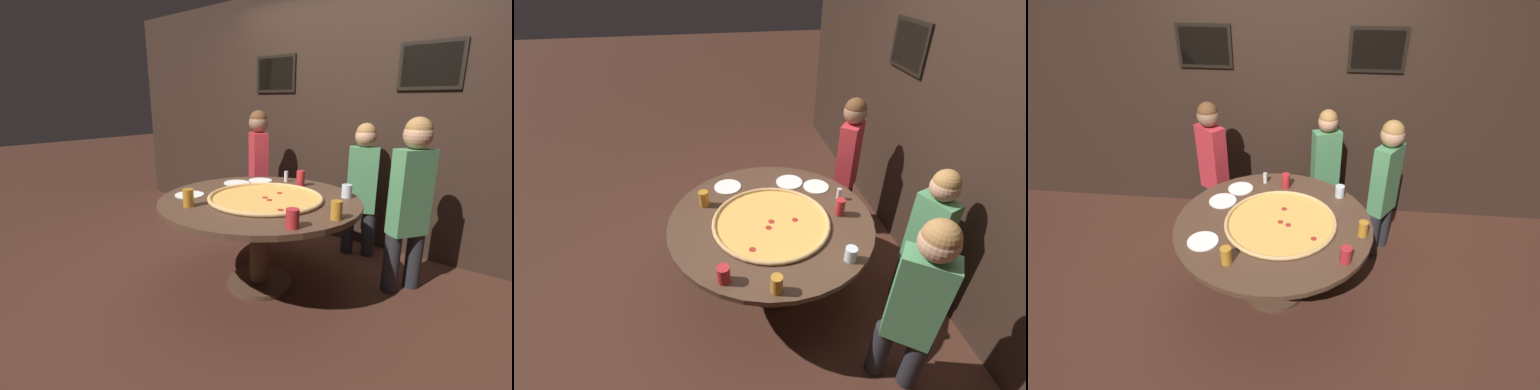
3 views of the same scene
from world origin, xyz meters
The scene contains 16 objects.
ground_plane centered at (0.00, 0.00, 0.00)m, with size 24.00×24.00×0.00m, color #422319.
back_wall centered at (0.00, 1.37, 1.30)m, with size 6.40×0.08×2.60m.
dining_table centered at (0.00, 0.00, 0.60)m, with size 1.54×1.54×0.74m.
giant_pizza centered at (0.06, -0.01, 0.75)m, with size 0.87×0.87×0.03m.
drink_cup_centre_back centered at (0.68, -0.09, 0.80)m, with size 0.07×0.07×0.12m, color #BC7A23.
drink_cup_far_right centered at (0.52, 0.43, 0.79)m, with size 0.08×0.08×0.10m, color silver.
drink_cup_beside_pizza centered at (0.05, 0.52, 0.81)m, with size 0.07×0.07×0.13m, color #B22328.
drink_cup_near_left centered at (-0.26, -0.48, 0.80)m, with size 0.08×0.08×0.13m, color #BC7A23.
drink_cup_by_shaker centered at (0.54, -0.39, 0.80)m, with size 0.08×0.08×0.12m, color #B22328.
white_plate_right_side centered at (-0.35, 0.46, 0.74)m, with size 0.22×0.22×0.01m, color white.
white_plate_beside_cup centered at (-0.48, -0.28, 0.74)m, with size 0.23×0.23×0.01m, color white.
white_plate_left_side centered at (-0.46, 0.25, 0.74)m, with size 0.23×0.23×0.01m, color white.
condiment_shaker centered at (-0.15, 0.59, 0.79)m, with size 0.04×0.04×0.10m.
diner_centre_back centered at (0.39, 1.06, 0.72)m, with size 0.34×0.22×1.27m.
diner_side_left centered at (-0.70, 0.89, 0.78)m, with size 0.34×0.31×1.37m.
diner_far_right centered at (0.92, 0.65, 0.77)m, with size 0.30×0.35×1.35m.
Camera 3 is at (0.33, -2.47, 2.60)m, focal length 28.00 mm.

